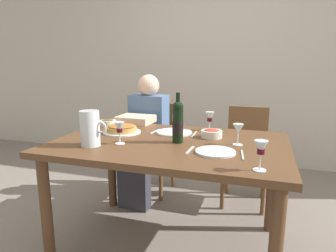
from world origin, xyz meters
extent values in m
plane|color=slate|center=(0.00, 0.00, 0.00)|extent=(8.00, 8.00, 0.00)
cube|color=beige|center=(0.00, 2.01, 1.40)|extent=(8.00, 0.10, 2.80)
cube|color=brown|center=(0.00, 0.00, 0.74)|extent=(1.50, 1.00, 0.04)
cylinder|color=brown|center=(-0.67, -0.42, 0.36)|extent=(0.07, 0.07, 0.72)
cylinder|color=brown|center=(-0.67, 0.42, 0.36)|extent=(0.07, 0.07, 0.72)
cylinder|color=brown|center=(0.67, 0.42, 0.36)|extent=(0.07, 0.07, 0.72)
cylinder|color=black|center=(0.06, -0.01, 0.87)|extent=(0.07, 0.07, 0.22)
sphere|color=black|center=(0.06, -0.01, 0.99)|extent=(0.07, 0.07, 0.07)
cylinder|color=black|center=(0.06, -0.01, 1.04)|extent=(0.03, 0.03, 0.08)
cylinder|color=black|center=(0.06, -0.01, 0.86)|extent=(0.07, 0.07, 0.08)
cylinder|color=silver|center=(-0.43, -0.25, 0.87)|extent=(0.12, 0.12, 0.22)
cylinder|color=silver|center=(-0.43, -0.25, 0.83)|extent=(0.11, 0.11, 0.13)
torus|color=silver|center=(-0.36, -0.25, 0.88)|extent=(0.07, 0.01, 0.07)
cylinder|color=silver|center=(-0.41, 0.12, 0.77)|extent=(0.28, 0.28, 0.01)
cylinder|color=#C18E47|center=(-0.41, 0.12, 0.79)|extent=(0.22, 0.22, 0.03)
ellipsoid|color=#9E6028|center=(-0.41, 0.12, 0.81)|extent=(0.20, 0.20, 0.02)
cylinder|color=silver|center=(0.25, 0.18, 0.79)|extent=(0.14, 0.14, 0.05)
ellipsoid|color=#B2382D|center=(0.25, 0.18, 0.80)|extent=(0.12, 0.12, 0.04)
cylinder|color=silver|center=(-0.63, 0.31, 0.78)|extent=(0.13, 0.13, 0.05)
ellipsoid|color=brown|center=(-0.63, 0.31, 0.80)|extent=(0.11, 0.11, 0.03)
cylinder|color=silver|center=(0.43, 0.04, 0.76)|extent=(0.06, 0.06, 0.00)
cylinder|color=silver|center=(0.43, 0.04, 0.80)|extent=(0.01, 0.01, 0.07)
cone|color=silver|center=(0.43, 0.04, 0.86)|extent=(0.07, 0.07, 0.06)
cylinder|color=silver|center=(0.57, -0.38, 0.76)|extent=(0.06, 0.06, 0.00)
cylinder|color=silver|center=(0.57, -0.38, 0.80)|extent=(0.01, 0.01, 0.08)
cone|color=silver|center=(0.57, -0.38, 0.87)|extent=(0.07, 0.07, 0.07)
cylinder|color=#470A14|center=(0.57, -0.38, 0.85)|extent=(0.04, 0.04, 0.02)
cylinder|color=silver|center=(-0.28, -0.16, 0.76)|extent=(0.06, 0.06, 0.00)
cylinder|color=silver|center=(-0.28, -0.16, 0.80)|extent=(0.01, 0.01, 0.07)
cone|color=silver|center=(-0.28, -0.16, 0.87)|extent=(0.07, 0.07, 0.07)
cylinder|color=#470A14|center=(-0.28, -0.16, 0.85)|extent=(0.04, 0.04, 0.02)
cylinder|color=silver|center=(0.19, 0.39, 0.76)|extent=(0.06, 0.06, 0.00)
cylinder|color=silver|center=(0.19, 0.39, 0.80)|extent=(0.01, 0.01, 0.06)
cone|color=silver|center=(0.19, 0.39, 0.87)|extent=(0.07, 0.07, 0.08)
cylinder|color=#470A14|center=(0.19, 0.39, 0.84)|extent=(0.04, 0.04, 0.03)
cylinder|color=white|center=(-0.04, 0.23, 0.77)|extent=(0.26, 0.26, 0.01)
cylinder|color=silver|center=(0.33, -0.16, 0.77)|extent=(0.23, 0.23, 0.01)
cube|color=silver|center=(-0.19, 0.23, 0.76)|extent=(0.02, 0.16, 0.00)
cube|color=silver|center=(0.11, 0.23, 0.76)|extent=(0.02, 0.18, 0.00)
cube|color=silver|center=(0.48, -0.16, 0.76)|extent=(0.03, 0.18, 0.00)
cube|color=silver|center=(0.18, -0.16, 0.76)|extent=(0.02, 0.16, 0.00)
cube|color=brown|center=(-0.45, 0.82, 0.46)|extent=(0.42, 0.42, 0.02)
cube|color=brown|center=(-0.44, 1.00, 0.67)|extent=(0.36, 0.04, 0.40)
cylinder|color=brown|center=(-0.63, 0.65, 0.23)|extent=(0.04, 0.04, 0.45)
cylinder|color=brown|center=(-0.29, 0.64, 0.23)|extent=(0.04, 0.04, 0.45)
cylinder|color=brown|center=(-0.61, 0.99, 0.23)|extent=(0.04, 0.04, 0.45)
cylinder|color=brown|center=(-0.27, 0.98, 0.23)|extent=(0.04, 0.04, 0.45)
cube|color=#4C6B93|center=(-0.45, 0.78, 0.72)|extent=(0.35, 0.21, 0.50)
sphere|color=beige|center=(-0.45, 0.78, 1.06)|extent=(0.20, 0.20, 0.20)
cube|color=#33333D|center=(-0.46, 0.59, 0.47)|extent=(0.32, 0.39, 0.14)
cube|color=#33333D|center=(-0.46, 0.44, 0.20)|extent=(0.28, 0.13, 0.40)
cube|color=beige|center=(-0.46, 0.50, 0.79)|extent=(0.30, 0.25, 0.06)
cube|color=brown|center=(0.45, 0.82, 0.46)|extent=(0.40, 0.40, 0.02)
cube|color=brown|center=(0.45, 1.00, 0.67)|extent=(0.36, 0.03, 0.40)
cylinder|color=brown|center=(0.28, 0.65, 0.23)|extent=(0.04, 0.04, 0.45)
cylinder|color=brown|center=(0.62, 0.65, 0.23)|extent=(0.04, 0.04, 0.45)
cylinder|color=brown|center=(0.28, 0.99, 0.23)|extent=(0.04, 0.04, 0.45)
cylinder|color=brown|center=(0.62, 0.99, 0.23)|extent=(0.04, 0.04, 0.45)
camera|label=1|loc=(0.56, -1.79, 1.26)|focal=31.64mm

